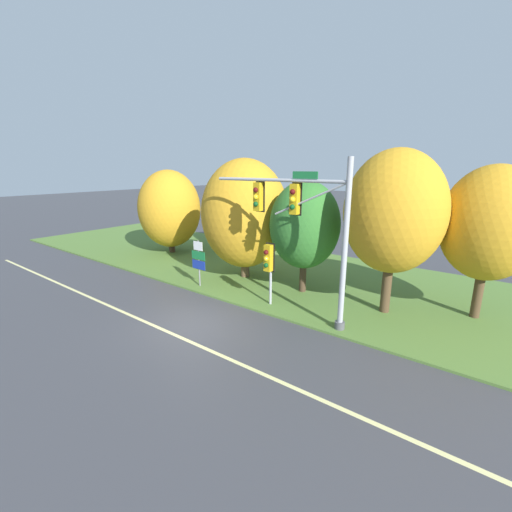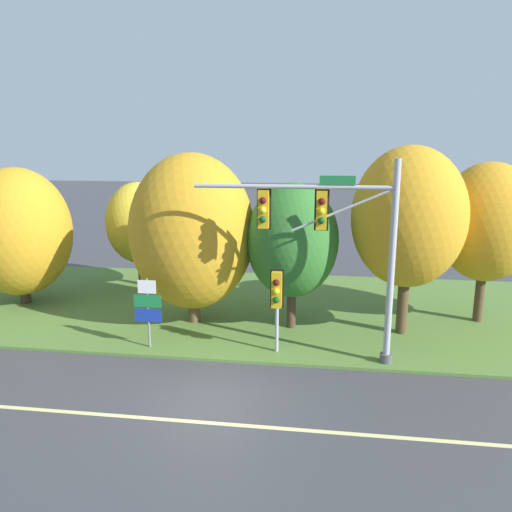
% 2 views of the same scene
% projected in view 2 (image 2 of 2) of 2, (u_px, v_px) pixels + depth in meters
% --- Properties ---
extents(ground_plane, '(160.00, 160.00, 0.00)m').
position_uv_depth(ground_plane, '(211.00, 400.00, 14.29)').
color(ground_plane, '#3D3D42').
extents(lane_stripe, '(36.00, 0.16, 0.01)m').
position_uv_depth(lane_stripe, '(201.00, 422.00, 13.13)').
color(lane_stripe, beige).
rests_on(lane_stripe, ground).
extents(grass_verge, '(48.00, 11.50, 0.10)m').
position_uv_depth(grass_verge, '(253.00, 307.00, 22.25)').
color(grass_verge, '#517533').
rests_on(grass_verge, ground).
extents(traffic_signal_mast, '(6.54, 0.49, 6.64)m').
position_uv_depth(traffic_signal_mast, '(336.00, 235.00, 15.81)').
color(traffic_signal_mast, '#9EA0A5').
rests_on(traffic_signal_mast, grass_verge).
extents(pedestrian_signal_near_kerb, '(0.46, 0.55, 2.96)m').
position_uv_depth(pedestrian_signal_near_kerb, '(277.00, 294.00, 16.76)').
color(pedestrian_signal_near_kerb, '#9EA0A5').
rests_on(pedestrian_signal_near_kerb, grass_verge).
extents(route_sign_post, '(0.98, 0.08, 2.51)m').
position_uv_depth(route_sign_post, '(148.00, 306.00, 17.42)').
color(route_sign_post, slate).
rests_on(route_sign_post, grass_verge).
extents(tree_nearest_road, '(4.53, 4.53, 6.09)m').
position_uv_depth(tree_nearest_road, '(19.00, 232.00, 21.97)').
color(tree_nearest_road, '#423021').
rests_on(tree_nearest_road, grass_verge).
extents(tree_left_of_mast, '(3.26, 3.26, 5.23)m').
position_uv_depth(tree_left_of_mast, '(139.00, 223.00, 24.99)').
color(tree_left_of_mast, '#423021').
rests_on(tree_left_of_mast, grass_verge).
extents(tree_behind_signpost, '(4.90, 4.90, 6.76)m').
position_uv_depth(tree_behind_signpost, '(192.00, 232.00, 19.53)').
color(tree_behind_signpost, brown).
rests_on(tree_behind_signpost, grass_verge).
extents(tree_mid_verge, '(3.50, 3.50, 5.67)m').
position_uv_depth(tree_mid_verge, '(292.00, 241.00, 18.94)').
color(tree_mid_verge, '#423021').
rests_on(tree_mid_verge, grass_verge).
extents(tree_tall_centre, '(4.13, 4.13, 7.04)m').
position_uv_depth(tree_tall_centre, '(408.00, 218.00, 18.13)').
color(tree_tall_centre, '#4C3823').
rests_on(tree_tall_centre, grass_verge).
extents(tree_right_far, '(3.75, 3.75, 6.41)m').
position_uv_depth(tree_right_far, '(487.00, 223.00, 19.49)').
color(tree_right_far, '#4C3823').
rests_on(tree_right_far, grass_verge).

